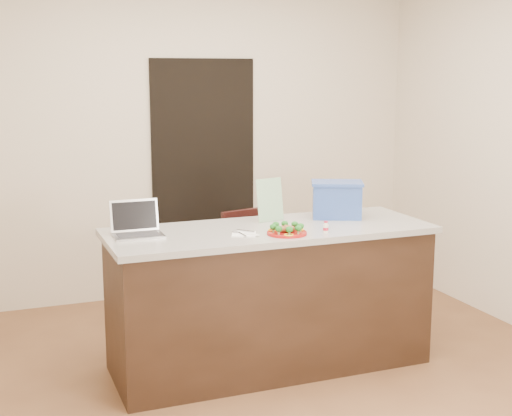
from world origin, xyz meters
name	(u,v)px	position (x,y,z in m)	size (l,w,h in m)	color
ground	(284,380)	(0.00, 0.00, 0.00)	(4.00, 4.00, 0.00)	brown
room_shell	(287,119)	(0.00, 0.00, 1.62)	(4.00, 4.00, 4.00)	white
doorway	(204,177)	(0.10, 1.98, 1.00)	(0.90, 0.02, 2.00)	black
island	(270,297)	(0.00, 0.25, 0.46)	(2.06, 0.76, 0.92)	black
plate	(287,233)	(0.03, 0.04, 0.93)	(0.24, 0.24, 0.02)	maroon
meatballs	(287,229)	(0.03, 0.04, 0.95)	(0.10, 0.10, 0.04)	brown
broccoli	(287,227)	(0.03, 0.04, 0.97)	(0.20, 0.20, 0.04)	#144E16
pepper_rings	(287,231)	(0.03, 0.04, 0.94)	(0.22, 0.22, 0.01)	gold
napkin	(244,234)	(-0.22, 0.13, 0.92)	(0.14, 0.14, 0.01)	white
fork	(240,233)	(-0.24, 0.14, 0.93)	(0.03, 0.16, 0.00)	silver
knife	(250,233)	(-0.19, 0.11, 0.93)	(0.09, 0.20, 0.01)	white
yogurt_bottle	(326,228)	(0.27, 0.00, 0.95)	(0.03, 0.03, 0.07)	silver
laptop	(136,226)	(-0.83, 0.35, 0.98)	(0.30, 0.23, 0.21)	#B0B0B5
leaflet	(270,200)	(0.08, 0.44, 1.06)	(0.20, 0.00, 0.28)	silver
blue_box	(337,199)	(0.55, 0.39, 1.04)	(0.41, 0.36, 0.24)	#294795
chair	(248,262)	(0.13, 0.99, 0.50)	(0.47, 0.48, 0.88)	black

